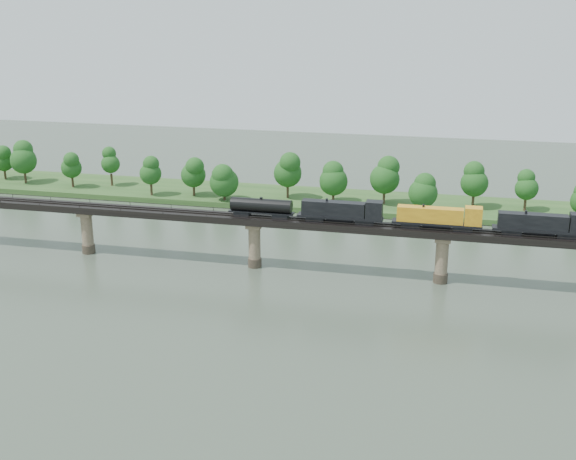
# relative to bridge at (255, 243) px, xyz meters

# --- Properties ---
(ground) EXTENTS (400.00, 400.00, 0.00)m
(ground) POSITION_rel_bridge_xyz_m (0.00, -30.00, -5.46)
(ground) COLOR #354234
(ground) RESTS_ON ground
(far_bank) EXTENTS (300.00, 24.00, 1.60)m
(far_bank) POSITION_rel_bridge_xyz_m (0.00, 55.00, -4.66)
(far_bank) COLOR #2A4D1F
(far_bank) RESTS_ON ground
(bridge) EXTENTS (236.00, 30.00, 11.50)m
(bridge) POSITION_rel_bridge_xyz_m (0.00, 0.00, 0.00)
(bridge) COLOR #473A2D
(bridge) RESTS_ON ground
(bridge_superstructure) EXTENTS (220.00, 4.90, 0.75)m
(bridge_superstructure) POSITION_rel_bridge_xyz_m (0.00, 0.00, 6.33)
(bridge_superstructure) COLOR black
(bridge_superstructure) RESTS_ON bridge
(far_treeline) EXTENTS (289.06, 17.54, 13.60)m
(far_treeline) POSITION_rel_bridge_xyz_m (-8.21, 50.52, 3.37)
(far_treeline) COLOR #382619
(far_treeline) RESTS_ON far_bank
(freight_train) EXTENTS (72.86, 2.84, 5.02)m
(freight_train) POSITION_rel_bridge_xyz_m (32.07, -0.00, 8.44)
(freight_train) COLOR black
(freight_train) RESTS_ON bridge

